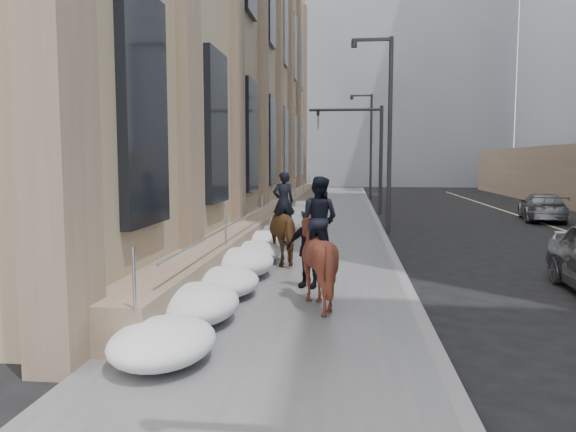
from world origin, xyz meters
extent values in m
plane|color=black|center=(0.00, 0.00, 0.00)|extent=(140.00, 140.00, 0.00)
cube|color=#525255|center=(0.00, 10.00, 0.06)|extent=(5.00, 80.00, 0.12)
cube|color=slate|center=(2.62, 10.00, 0.06)|extent=(0.24, 80.00, 0.12)
cube|color=tan|center=(-5.30, 20.00, 9.00)|extent=(5.00, 44.00, 18.00)
cube|color=#78624D|center=(-2.25, 20.00, 0.45)|extent=(1.10, 44.00, 0.90)
cylinder|color=silver|center=(-1.80, 20.00, 1.35)|extent=(0.06, 42.00, 0.06)
cube|color=#78624D|center=(-2.85, 10.00, 8.10)|extent=(0.70, 1.20, 16.20)
cube|color=black|center=(-2.70, 13.00, 4.00)|extent=(0.20, 2.20, 4.50)
cube|color=slate|center=(4.00, 60.00, 14.00)|extent=(30.00, 12.00, 28.00)
cube|color=gray|center=(-6.00, 72.00, 10.00)|extent=(24.00, 12.00, 20.00)
cylinder|color=#2D2D30|center=(2.90, 14.00, 4.00)|extent=(0.18, 0.18, 8.00)
cube|color=#2D2D30|center=(2.10, 14.00, 7.90)|extent=(1.60, 0.15, 0.12)
cylinder|color=#2D2D30|center=(1.40, 14.00, 7.75)|extent=(0.24, 0.24, 0.30)
cylinder|color=#2D2D30|center=(2.90, 34.00, 4.00)|extent=(0.18, 0.18, 8.00)
cube|color=#2D2D30|center=(2.10, 34.00, 7.90)|extent=(1.60, 0.15, 0.12)
cylinder|color=#2D2D30|center=(1.40, 34.00, 7.75)|extent=(0.24, 0.24, 0.30)
cylinder|color=#2D2D30|center=(3.00, 22.00, 3.00)|extent=(0.20, 0.20, 6.00)
cylinder|color=#2D2D30|center=(1.00, 22.00, 5.80)|extent=(4.00, 0.16, 0.16)
imported|color=black|center=(-0.50, 22.00, 5.30)|extent=(0.18, 0.22, 1.10)
ellipsoid|color=silver|center=(-1.45, 0.00, 0.46)|extent=(1.50, 2.10, 0.68)
ellipsoid|color=silver|center=(-1.40, 4.00, 0.48)|extent=(1.60, 2.20, 0.72)
ellipsoid|color=silver|center=(-1.50, 8.00, 0.44)|extent=(1.40, 2.00, 0.64)
ellipsoid|color=silver|center=(-1.35, 12.00, 0.50)|extent=(1.70, 2.30, 0.76)
ellipsoid|color=silver|center=(-1.45, 16.00, 0.45)|extent=(1.50, 2.10, 0.66)
imported|color=#462B15|center=(-0.46, 6.11, 1.03)|extent=(1.73, 2.37, 1.82)
imported|color=black|center=(-0.46, 6.26, 1.84)|extent=(0.74, 0.62, 1.72)
imported|color=#451D13|center=(0.61, 1.50, 1.03)|extent=(2.02, 2.11, 1.83)
imported|color=black|center=(0.61, 1.65, 1.84)|extent=(1.03, 0.94, 1.72)
imported|color=black|center=(0.34, 3.02, 1.01)|extent=(1.12, 0.75, 1.77)
imported|color=slate|center=(10.87, 19.48, 0.69)|extent=(2.77, 5.03, 1.38)
camera|label=1|loc=(1.24, -9.61, 3.03)|focal=35.00mm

